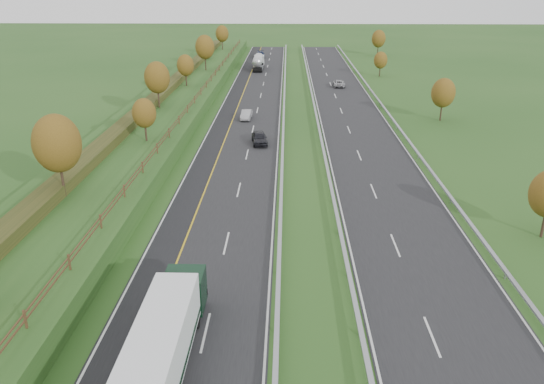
{
  "coord_description": "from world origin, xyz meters",
  "views": [
    {
      "loc": [
        6.16,
        -16.16,
        20.46
      ],
      "look_at": [
        4.88,
        29.1,
        2.2
      ],
      "focal_mm": 35.0,
      "sensor_mm": 36.0,
      "label": 1
    }
  ],
  "objects_px": {
    "road_tanker": "(258,61)",
    "car_silver_mid": "(246,115)",
    "car_small_far": "(260,55)",
    "car_dark_near": "(259,138)",
    "box_lorry": "(159,356)",
    "car_oncoming": "(339,83)"
  },
  "relations": [
    {
      "from": "car_dark_near",
      "to": "road_tanker",
      "type": "bearing_deg",
      "value": 85.37
    },
    {
      "from": "box_lorry",
      "to": "car_silver_mid",
      "type": "xyz_separation_m",
      "value": [
        0.16,
        59.01,
        -1.59
      ]
    },
    {
      "from": "car_oncoming",
      "to": "car_silver_mid",
      "type": "bearing_deg",
      "value": 59.68
    },
    {
      "from": "car_dark_near",
      "to": "car_small_far",
      "type": "xyz_separation_m",
      "value": [
        -3.91,
        83.0,
        0.01
      ]
    },
    {
      "from": "car_silver_mid",
      "to": "car_small_far",
      "type": "distance_m",
      "value": 69.74
    },
    {
      "from": "box_lorry",
      "to": "road_tanker",
      "type": "xyz_separation_m",
      "value": [
        -0.54,
        108.53,
        -0.47
      ]
    },
    {
      "from": "car_dark_near",
      "to": "car_silver_mid",
      "type": "relative_size",
      "value": 1.12
    },
    {
      "from": "box_lorry",
      "to": "car_small_far",
      "type": "height_order",
      "value": "box_lorry"
    },
    {
      "from": "car_oncoming",
      "to": "car_dark_near",
      "type": "bearing_deg",
      "value": 72.1
    },
    {
      "from": "road_tanker",
      "to": "car_oncoming",
      "type": "xyz_separation_m",
      "value": [
        17.54,
        -22.1,
        -1.15
      ]
    },
    {
      "from": "road_tanker",
      "to": "car_dark_near",
      "type": "bearing_deg",
      "value": -86.88
    },
    {
      "from": "road_tanker",
      "to": "car_small_far",
      "type": "distance_m",
      "value": 20.25
    },
    {
      "from": "car_dark_near",
      "to": "car_oncoming",
      "type": "xyz_separation_m",
      "value": [
        14.12,
        40.68,
        -0.14
      ]
    },
    {
      "from": "road_tanker",
      "to": "car_silver_mid",
      "type": "height_order",
      "value": "road_tanker"
    },
    {
      "from": "car_small_far",
      "to": "car_oncoming",
      "type": "distance_m",
      "value": 46.0
    },
    {
      "from": "box_lorry",
      "to": "car_oncoming",
      "type": "xyz_separation_m",
      "value": [
        17.0,
        86.43,
        -1.62
      ]
    },
    {
      "from": "car_dark_near",
      "to": "car_small_far",
      "type": "bearing_deg",
      "value": 84.95
    },
    {
      "from": "car_silver_mid",
      "to": "car_oncoming",
      "type": "height_order",
      "value": "car_silver_mid"
    },
    {
      "from": "road_tanker",
      "to": "car_oncoming",
      "type": "distance_m",
      "value": 28.24
    },
    {
      "from": "car_silver_mid",
      "to": "car_oncoming",
      "type": "xyz_separation_m",
      "value": [
        16.84,
        27.41,
        -0.02
      ]
    },
    {
      "from": "car_dark_near",
      "to": "car_oncoming",
      "type": "height_order",
      "value": "car_dark_near"
    },
    {
      "from": "car_small_far",
      "to": "car_silver_mid",
      "type": "bearing_deg",
      "value": -92.28
    }
  ]
}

